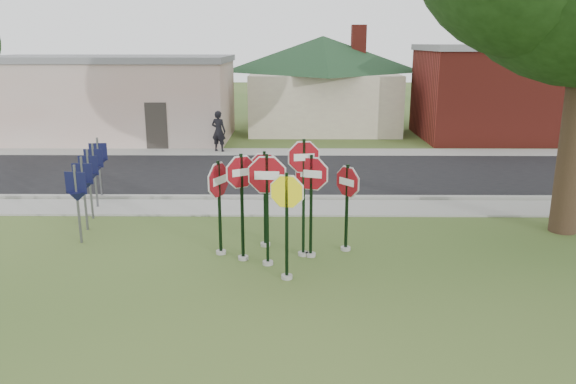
{
  "coord_description": "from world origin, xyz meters",
  "views": [
    {
      "loc": [
        0.31,
        -10.74,
        4.89
      ],
      "look_at": [
        0.2,
        2.0,
        1.47
      ],
      "focal_mm": 35.0,
      "sensor_mm": 36.0,
      "label": 1
    }
  ],
  "objects_px": {
    "stop_sign_center": "(267,193)",
    "stop_sign_yellow": "(287,213)",
    "pedestrian": "(219,131)",
    "stop_sign_left": "(242,193)"
  },
  "relations": [
    {
      "from": "stop_sign_center",
      "to": "stop_sign_yellow",
      "type": "relative_size",
      "value": 1.11
    },
    {
      "from": "stop_sign_yellow",
      "to": "stop_sign_left",
      "type": "xyz_separation_m",
      "value": [
        -1.02,
        1.08,
        0.15
      ]
    },
    {
      "from": "stop_sign_left",
      "to": "stop_sign_center",
      "type": "bearing_deg",
      "value": -27.39
    },
    {
      "from": "stop_sign_center",
      "to": "stop_sign_yellow",
      "type": "bearing_deg",
      "value": -60.55
    },
    {
      "from": "stop_sign_center",
      "to": "pedestrian",
      "type": "xyz_separation_m",
      "value": [
        -2.8,
        13.27,
        -0.71
      ]
    },
    {
      "from": "stop_sign_left",
      "to": "stop_sign_yellow",
      "type": "bearing_deg",
      "value": -46.51
    },
    {
      "from": "stop_sign_yellow",
      "to": "stop_sign_left",
      "type": "bearing_deg",
      "value": 133.49
    },
    {
      "from": "stop_sign_center",
      "to": "stop_sign_yellow",
      "type": "height_order",
      "value": "stop_sign_center"
    },
    {
      "from": "pedestrian",
      "to": "stop_sign_left",
      "type": "bearing_deg",
      "value": 118.49
    },
    {
      "from": "stop_sign_left",
      "to": "pedestrian",
      "type": "distance_m",
      "value": 13.17
    }
  ]
}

